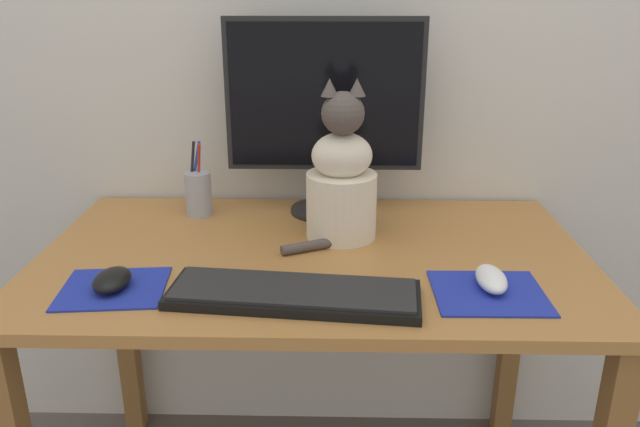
{
  "coord_description": "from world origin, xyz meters",
  "views": [
    {
      "loc": [
        0.04,
        -1.23,
        1.26
      ],
      "look_at": [
        0.02,
        -0.06,
        0.83
      ],
      "focal_mm": 35.0,
      "sensor_mm": 36.0,
      "label": 1
    }
  ],
  "objects_px": {
    "monitor": "(325,107)",
    "computer_mouse_left": "(112,280)",
    "cat": "(341,181)",
    "pen_cup": "(198,193)",
    "computer_mouse_right": "(491,279)",
    "keyboard": "(294,294)"
  },
  "relations": [
    {
      "from": "keyboard",
      "to": "pen_cup",
      "type": "xyz_separation_m",
      "value": [
        -0.26,
        0.44,
        0.05
      ]
    },
    {
      "from": "monitor",
      "to": "computer_mouse_left",
      "type": "xyz_separation_m",
      "value": [
        -0.39,
        -0.43,
        -0.24
      ]
    },
    {
      "from": "keyboard",
      "to": "pen_cup",
      "type": "relative_size",
      "value": 2.57
    },
    {
      "from": "keyboard",
      "to": "computer_mouse_right",
      "type": "relative_size",
      "value": 4.29
    },
    {
      "from": "computer_mouse_left",
      "to": "cat",
      "type": "xyz_separation_m",
      "value": [
        0.43,
        0.27,
        0.11
      ]
    },
    {
      "from": "monitor",
      "to": "computer_mouse_right",
      "type": "relative_size",
      "value": 4.3
    },
    {
      "from": "keyboard",
      "to": "computer_mouse_right",
      "type": "xyz_separation_m",
      "value": [
        0.37,
        0.05,
        0.01
      ]
    },
    {
      "from": "computer_mouse_left",
      "to": "computer_mouse_right",
      "type": "relative_size",
      "value": 0.9
    },
    {
      "from": "computer_mouse_left",
      "to": "keyboard",
      "type": "bearing_deg",
      "value": -5.06
    },
    {
      "from": "computer_mouse_left",
      "to": "pen_cup",
      "type": "bearing_deg",
      "value": 78.86
    },
    {
      "from": "keyboard",
      "to": "pen_cup",
      "type": "distance_m",
      "value": 0.51
    },
    {
      "from": "cat",
      "to": "computer_mouse_right",
      "type": "bearing_deg",
      "value": -46.84
    },
    {
      "from": "computer_mouse_right",
      "to": "computer_mouse_left",
      "type": "bearing_deg",
      "value": -178.52
    },
    {
      "from": "monitor",
      "to": "computer_mouse_left",
      "type": "relative_size",
      "value": 4.77
    },
    {
      "from": "cat",
      "to": "pen_cup",
      "type": "distance_m",
      "value": 0.38
    },
    {
      "from": "monitor",
      "to": "keyboard",
      "type": "distance_m",
      "value": 0.53
    },
    {
      "from": "pen_cup",
      "to": "computer_mouse_left",
      "type": "bearing_deg",
      "value": -101.14
    },
    {
      "from": "monitor",
      "to": "cat",
      "type": "bearing_deg",
      "value": -76.01
    },
    {
      "from": "cat",
      "to": "pen_cup",
      "type": "relative_size",
      "value": 1.95
    },
    {
      "from": "computer_mouse_right",
      "to": "cat",
      "type": "relative_size",
      "value": 0.31
    },
    {
      "from": "monitor",
      "to": "computer_mouse_right",
      "type": "height_order",
      "value": "monitor"
    },
    {
      "from": "monitor",
      "to": "pen_cup",
      "type": "bearing_deg",
      "value": -175.35
    }
  ]
}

